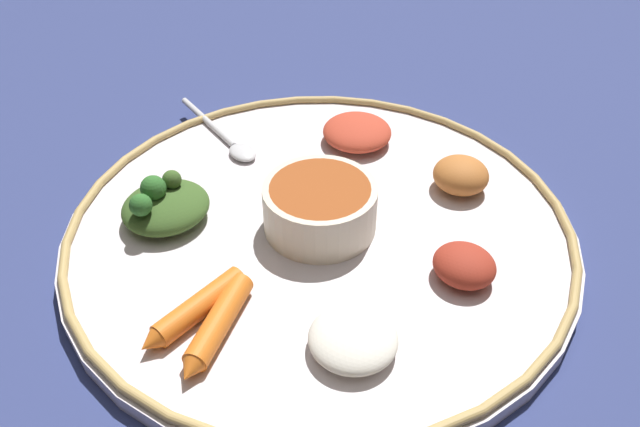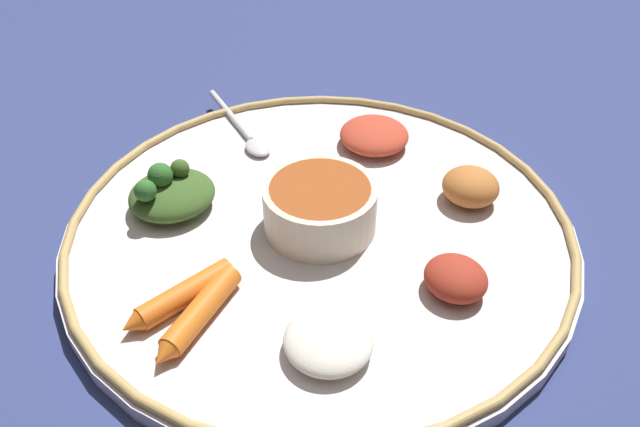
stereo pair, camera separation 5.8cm
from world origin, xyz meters
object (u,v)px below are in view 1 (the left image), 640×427
Objects in this scene: greens_pile at (163,207)px; spoon at (227,139)px; carrot_near_spoon at (194,310)px; center_bowl at (320,206)px; carrot_outer at (216,326)px.

spoon is at bearing -13.46° from greens_pile.
center_bowl is at bearing -37.13° from carrot_near_spoon.
carrot_near_spoon is (-0.11, 0.09, -0.01)m from center_bowl.
carrot_near_spoon is 0.89× the size of carrot_outer.
greens_pile reaches higher than spoon.
spoon is at bearing 8.83° from carrot_outer.
carrot_outer is at bearing -171.17° from spoon.
center_bowl is 0.15m from carrot_outer.
carrot_near_spoon is (-0.11, -0.05, -0.01)m from greens_pile.
spoon is at bearing 39.96° from center_bowl.
spoon is 1.39× the size of carrot_near_spoon.
greens_pile is at bearing 166.54° from spoon.
center_bowl reaches higher than carrot_near_spoon.
carrot_near_spoon is 0.02m from carrot_outer.
carrot_near_spoon is at bearing -175.24° from spoon.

